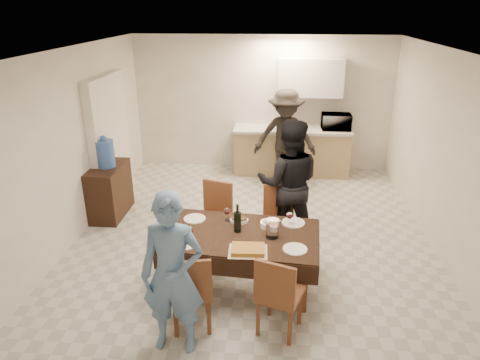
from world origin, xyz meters
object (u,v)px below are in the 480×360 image
object	(u,v)px
console	(110,191)
water_jug	(105,154)
person_far	(289,183)
savoury_tart	(248,250)
person_near	(173,275)
dining_table	(241,236)
microwave	(336,122)
person_kitchen	(285,137)
wine_bottle	(237,218)
water_pitcher	(272,228)

from	to	relation	value
console	water_jug	bearing A→B (deg)	0.00
console	person_far	bearing A→B (deg)	-12.28
savoury_tart	person_far	distance (m)	1.51
person_near	person_far	xyz separation A→B (m)	(1.10, 2.10, 0.07)
dining_table	person_far	xyz separation A→B (m)	(0.55, 1.05, 0.23)
person_near	person_far	world-z (taller)	person_far
dining_table	person_near	bearing A→B (deg)	-112.88
savoury_tart	person_far	xyz separation A→B (m)	(0.45, 1.43, 0.18)
console	microwave	distance (m)	4.29
person_kitchen	dining_table	bearing A→B (deg)	-99.19
microwave	wine_bottle	bearing A→B (deg)	67.25
water_pitcher	person_kitchen	distance (m)	3.33
console	person_kitchen	xyz separation A→B (m)	(2.74, 1.62, 0.46)
console	person_kitchen	size ratio (longest dim) A/B	0.50
water_pitcher	person_near	bearing A→B (deg)	-131.99
water_jug	person_kitchen	world-z (taller)	person_kitchen
console	microwave	world-z (taller)	microwave
console	wine_bottle	bearing A→B (deg)	-36.54
savoury_tart	person_kitchen	size ratio (longest dim) A/B	0.24
dining_table	wine_bottle	size ratio (longest dim) A/B	5.38
console	person_near	bearing A→B (deg)	-58.42
water_jug	savoury_tart	xyz separation A→B (m)	(2.31, -2.03, -0.31)
savoury_tart	console	bearing A→B (deg)	138.68
dining_table	person_near	xyz separation A→B (m)	(-0.55, -1.05, 0.16)
person_kitchen	console	bearing A→B (deg)	-149.36
console	water_pitcher	bearing A→B (deg)	-33.60
console	wine_bottle	xyz separation A→B (m)	(2.16, -1.60, 0.45)
console	microwave	bearing A→B (deg)	29.26
console	person_far	world-z (taller)	person_far
water_jug	person_kitchen	distance (m)	3.19
savoury_tart	microwave	bearing A→B (deg)	71.28
microwave	person_far	distance (m)	2.84
water_pitcher	dining_table	bearing A→B (deg)	171.87
dining_table	water_jug	bearing A→B (deg)	148.01
water_pitcher	person_far	size ratio (longest dim) A/B	0.12
person_near	microwave	bearing A→B (deg)	67.37
dining_table	wine_bottle	xyz separation A→B (m)	(-0.05, 0.05, 0.20)
wine_bottle	savoury_tart	size ratio (longest dim) A/B	0.83
wine_bottle	savoury_tart	bearing A→B (deg)	-70.77
water_jug	water_pitcher	distance (m)	3.08
person_far	dining_table	bearing A→B (deg)	63.06
wine_bottle	person_kitchen	distance (m)	3.27
console	person_near	xyz separation A→B (m)	(1.66, -2.70, 0.41)
water_jug	person_kitchen	size ratio (longest dim) A/B	0.24
wine_bottle	water_jug	bearing A→B (deg)	143.46
microwave	console	bearing A→B (deg)	29.26
person_kitchen	person_far	bearing A→B (deg)	-89.48
dining_table	wine_bottle	world-z (taller)	wine_bottle
savoury_tart	person_kitchen	distance (m)	3.68
person_far	savoury_tart	bearing A→B (deg)	73.24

